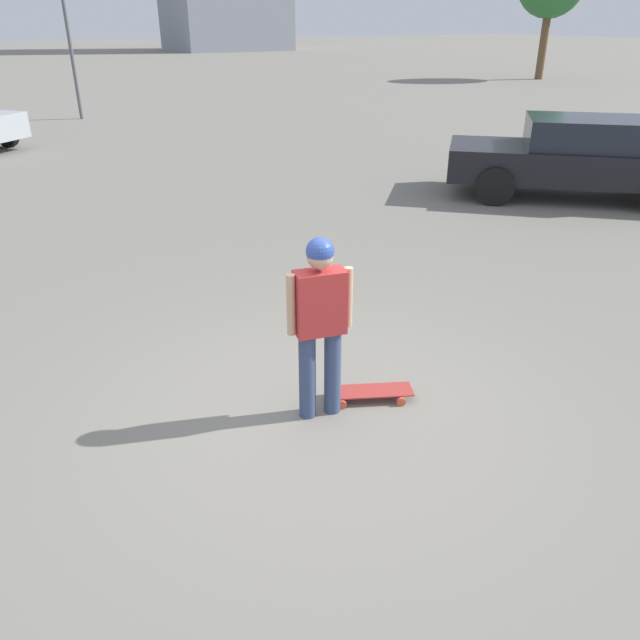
{
  "coord_description": "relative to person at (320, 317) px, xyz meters",
  "views": [
    {
      "loc": [
        2.34,
        4.01,
        3.17
      ],
      "look_at": [
        0.0,
        0.0,
        0.92
      ],
      "focal_mm": 35.0,
      "sensor_mm": 36.0,
      "label": 1
    }
  ],
  "objects": [
    {
      "name": "lamp_post",
      "position": [
        -1.9,
        -19.78,
        2.35
      ],
      "size": [
        0.28,
        0.28,
        5.61
      ],
      "color": "#59595E",
      "rests_on": "ground_plane"
    },
    {
      "name": "skateboard",
      "position": [
        -0.5,
        0.04,
        -0.87
      ],
      "size": [
        0.82,
        0.55,
        0.09
      ],
      "rotation": [
        0.0,
        0.0,
        -0.44
      ],
      "color": "#A5332D",
      "rests_on": "ground_plane"
    },
    {
      "name": "person",
      "position": [
        0.0,
        0.0,
        0.0
      ],
      "size": [
        0.56,
        0.28,
        1.63
      ],
      "rotation": [
        0.0,
        0.0,
        2.94
      ],
      "color": "#38476B",
      "rests_on": "ground_plane"
    },
    {
      "name": "car_parked_near",
      "position": [
        -7.97,
        -3.93,
        -0.16
      ],
      "size": [
        4.67,
        4.53,
        1.5
      ],
      "rotation": [
        0.0,
        0.0,
        -0.75
      ],
      "color": "black",
      "rests_on": "ground_plane"
    },
    {
      "name": "ground_plane",
      "position": [
        0.0,
        0.0,
        -0.95
      ],
      "size": [
        220.0,
        220.0,
        0.0
      ],
      "primitive_type": "plane",
      "color": "gray"
    }
  ]
}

